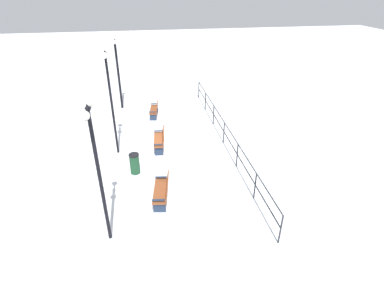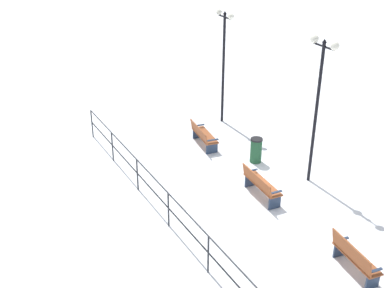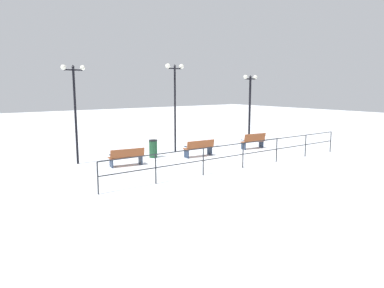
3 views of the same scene
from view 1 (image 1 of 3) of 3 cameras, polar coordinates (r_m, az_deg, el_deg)
The scene contains 9 objects.
ground_plane at distance 15.08m, azimuth -6.76°, elevation -0.74°, with size 80.00×80.00×0.00m, color white.
bench_nearest at distance 18.53m, azimuth -7.03°, elevation 6.65°, with size 0.68×1.57×0.92m.
bench_second at distance 14.86m, azimuth -6.05°, elevation 0.91°, with size 0.63×1.68×0.88m.
bench_third at distance 11.45m, azimuth -5.60°, elevation -8.71°, with size 0.77×1.66×0.83m.
lamppost_near at distance 19.47m, azimuth -14.00°, elevation 14.59°, with size 0.27×1.15×4.36m.
lamppost_middle at distance 13.68m, azimuth -15.48°, elevation 11.14°, with size 0.27×1.16×4.86m.
lamppost_far at distance 8.71m, azimuth -17.77°, elevation -2.01°, with size 0.24×1.12×4.62m.
waterfront_railing at distance 15.21m, azimuth 6.10°, elevation 2.87°, with size 0.05×13.68×1.15m.
trash_bin at distance 13.10m, azimuth -10.81°, elevation -3.66°, with size 0.43×0.43×0.92m.
Camera 1 is at (0.42, 13.15, 7.37)m, focal length 28.14 mm.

